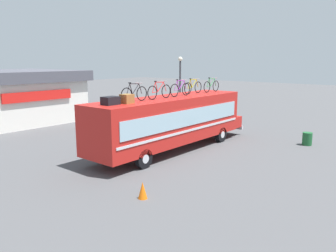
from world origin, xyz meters
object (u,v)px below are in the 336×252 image
(rooftop_bicycle_2, at_px, (159,91))
(rooftop_bicycle_4, at_px, (193,87))
(bus, at_px, (172,119))
(trash_bin, at_px, (307,139))
(rooftop_bicycle_3, at_px, (180,89))
(luggage_bag_2, at_px, (127,99))
(rooftop_bicycle_1, at_px, (134,94))
(street_lamp, at_px, (180,82))
(rooftop_bicycle_5, at_px, (211,86))
(luggage_bag_1, at_px, (110,101))
(traffic_cone, at_px, (143,190))

(rooftop_bicycle_2, xyz_separation_m, rooftop_bicycle_4, (3.42, 0.33, -0.01))
(bus, relative_size, trash_bin, 15.25)
(rooftop_bicycle_3, bearing_deg, bus, 167.46)
(rooftop_bicycle_3, bearing_deg, trash_bin, -44.65)
(luggage_bag_2, xyz_separation_m, rooftop_bicycle_1, (0.68, 0.20, 0.18))
(street_lamp, bearing_deg, bus, -145.22)
(rooftop_bicycle_4, xyz_separation_m, rooftop_bicycle_5, (1.63, -0.24, -0.00))
(trash_bin, bearing_deg, luggage_bag_2, 151.24)
(luggage_bag_1, height_order, rooftop_bicycle_2, rooftop_bicycle_2)
(rooftop_bicycle_1, distance_m, trash_bin, 10.78)
(rooftop_bicycle_3, distance_m, street_lamp, 8.09)
(luggage_bag_1, xyz_separation_m, rooftop_bicycle_5, (8.25, 0.00, 0.20))
(luggage_bag_2, bearing_deg, bus, 3.66)
(rooftop_bicycle_1, relative_size, rooftop_bicycle_4, 1.00)
(rooftop_bicycle_1, xyz_separation_m, trash_bin, (8.83, -5.42, -2.98))
(rooftop_bicycle_4, height_order, rooftop_bicycle_5, rooftop_bicycle_4)
(rooftop_bicycle_3, height_order, traffic_cone, rooftop_bicycle_3)
(luggage_bag_1, height_order, luggage_bag_2, luggage_bag_2)
(street_lamp, bearing_deg, rooftop_bicycle_2, -148.58)
(bus, distance_m, traffic_cone, 7.08)
(bus, relative_size, rooftop_bicycle_5, 6.77)
(luggage_bag_2, height_order, rooftop_bicycle_2, rooftop_bicycle_2)
(luggage_bag_2, xyz_separation_m, traffic_cone, (-2.43, -3.30, -2.87))
(rooftop_bicycle_4, height_order, trash_bin, rooftop_bicycle_4)
(luggage_bag_2, relative_size, rooftop_bicycle_4, 0.29)
(bus, distance_m, street_lamp, 8.61)
(rooftop_bicycle_2, bearing_deg, luggage_bag_1, 178.43)
(rooftop_bicycle_4, distance_m, trash_bin, 7.38)
(rooftop_bicycle_4, distance_m, rooftop_bicycle_5, 1.65)
(luggage_bag_2, distance_m, traffic_cone, 5.01)
(rooftop_bicycle_4, bearing_deg, rooftop_bicycle_2, -174.48)
(bus, distance_m, rooftop_bicycle_3, 1.75)
(rooftop_bicycle_5, height_order, trash_bin, rooftop_bicycle_5)
(bus, xyz_separation_m, rooftop_bicycle_2, (-1.17, -0.13, 1.64))
(bus, height_order, rooftop_bicycle_5, rooftop_bicycle_5)
(rooftop_bicycle_4, distance_m, street_lamp, 6.62)
(rooftop_bicycle_3, bearing_deg, luggage_bag_2, -178.68)
(rooftop_bicycle_3, xyz_separation_m, street_lamp, (6.38, 4.97, -0.15))
(bus, bearing_deg, rooftop_bicycle_4, 5.08)
(rooftop_bicycle_4, height_order, traffic_cone, rooftop_bicycle_4)
(luggage_bag_1, height_order, rooftop_bicycle_4, rooftop_bicycle_4)
(traffic_cone, height_order, street_lamp, street_lamp)
(rooftop_bicycle_4, bearing_deg, luggage_bag_2, -175.79)
(rooftop_bicycle_3, relative_size, traffic_cone, 2.79)
(bus, relative_size, rooftop_bicycle_4, 6.66)
(bus, distance_m, luggage_bag_1, 4.59)
(luggage_bag_1, xyz_separation_m, rooftop_bicycle_1, (1.50, 0.02, 0.21))
(rooftop_bicycle_1, relative_size, rooftop_bicycle_3, 0.99)
(luggage_bag_2, distance_m, rooftop_bicycle_5, 7.43)
(rooftop_bicycle_3, height_order, rooftop_bicycle_4, rooftop_bicycle_3)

